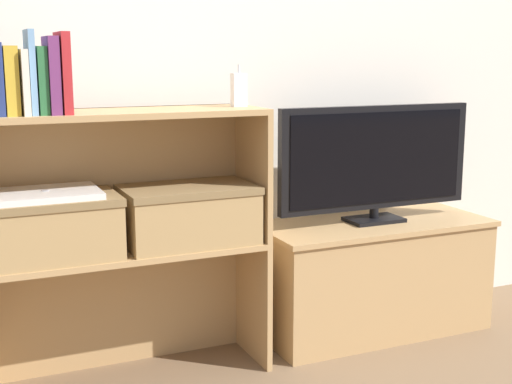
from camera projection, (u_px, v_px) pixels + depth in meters
The scene contains 16 objects.
ground_plane at pixel (274, 371), 2.53m from camera, with size 16.00×16.00×0.00m, color brown.
wall_back at pixel (226, 29), 2.68m from camera, with size 10.00×0.05×2.40m.
tv_stand at pixel (372, 276), 2.87m from camera, with size 0.93×0.41×0.45m.
tv at pixel (376, 160), 2.78m from camera, with size 0.84×0.14×0.46m.
bookshelf_lower_tier at pixel (118, 292), 2.47m from camera, with size 0.98×0.31×0.47m.
bookshelf_upper_tier at pixel (113, 159), 2.38m from camera, with size 0.98×0.31×0.46m.
book_mustard at pixel (10, 81), 2.10m from camera, with size 0.04×0.13×0.20m.
book_ivory at pixel (23, 82), 2.12m from camera, with size 0.02×0.16×0.19m.
book_skyblue at pixel (31, 72), 2.12m from camera, with size 0.02×0.13×0.25m.
book_forest at pixel (41, 80), 2.14m from camera, with size 0.03×0.13×0.20m.
book_plum at pixel (52, 75), 2.15m from camera, with size 0.03×0.15×0.23m.
book_crimson at pixel (63, 73), 2.16m from camera, with size 0.03×0.16×0.24m.
baby_monitor at pixel (239, 90), 2.45m from camera, with size 0.05×0.03×0.14m.
storage_basket_left at pixel (47, 225), 2.25m from camera, with size 0.45×0.28×0.20m.
storage_basket_right at pixel (189, 212), 2.44m from camera, with size 0.45×0.28×0.20m.
laptop at pixel (45, 194), 2.23m from camera, with size 0.33×0.24×0.02m.
Camera 1 is at (-1.02, -2.13, 1.11)m, focal length 50.00 mm.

